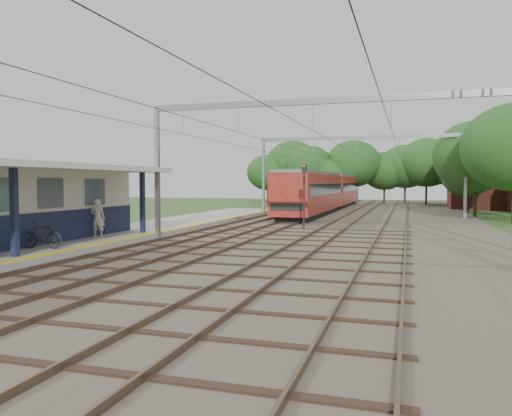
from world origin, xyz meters
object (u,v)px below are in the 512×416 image
at_px(person, 98,218).
at_px(bicycle, 42,235).
at_px(train, 328,191).
at_px(signal_post, 304,189).

xyz_separation_m(person, bicycle, (0.35, -4.32, -0.39)).
height_order(person, bicycle, person).
xyz_separation_m(train, signal_post, (1.85, -21.54, 0.44)).
relative_size(person, signal_post, 0.45).
relative_size(person, bicycle, 1.04).
distance_m(train, signal_post, 21.62).
bearing_deg(signal_post, person, -127.95).
bearing_deg(train, bicycle, -99.56).
bearing_deg(bicycle, person, 0.55).
xyz_separation_m(bicycle, signal_post, (7.86, 14.13, 1.69)).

